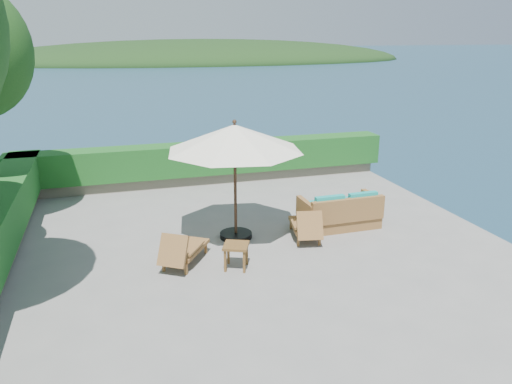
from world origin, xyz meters
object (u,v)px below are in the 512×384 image
object	(u,v)px
lounge_left	(183,250)
wicker_loveseat	(340,213)
side_table	(236,249)
patio_umbrella	(235,139)
lounge_right	(306,225)

from	to	relation	value
lounge_left	wicker_loveseat	world-z (taller)	wicker_loveseat
side_table	patio_umbrella	bearing A→B (deg)	75.90
lounge_left	side_table	size ratio (longest dim) A/B	2.31
lounge_left	lounge_right	distance (m)	3.15
side_table	wicker_loveseat	distance (m)	3.52
patio_umbrella	lounge_right	distance (m)	2.73
side_table	lounge_right	bearing A→B (deg)	27.63
lounge_left	lounge_right	size ratio (longest dim) A/B	1.00
wicker_loveseat	patio_umbrella	bearing A→B (deg)	176.50
patio_umbrella	lounge_right	xyz separation A→B (m)	(1.61, -0.58, -2.12)
wicker_loveseat	lounge_right	bearing A→B (deg)	-158.99
lounge_right	wicker_loveseat	distance (m)	1.24
side_table	wicker_loveseat	world-z (taller)	wicker_loveseat
patio_umbrella	lounge_left	world-z (taller)	patio_umbrella
wicker_loveseat	side_table	bearing A→B (deg)	-155.45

